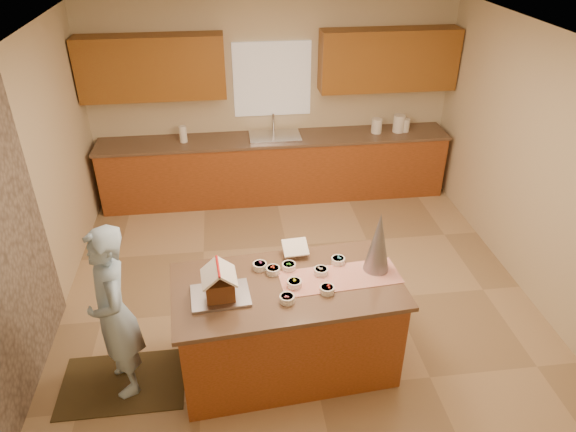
{
  "coord_description": "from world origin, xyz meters",
  "views": [
    {
      "loc": [
        -0.66,
        -4.28,
        3.7
      ],
      "look_at": [
        -0.1,
        0.2,
        1.0
      ],
      "focal_mm": 32.72,
      "sensor_mm": 36.0,
      "label": 1
    }
  ],
  "objects_px": {
    "gingerbread_house": "(219,284)",
    "boy": "(114,314)",
    "island_base": "(287,328)",
    "tinsel_tree": "(378,242)"
  },
  "relations": [
    {
      "from": "tinsel_tree",
      "to": "boy",
      "type": "relative_size",
      "value": 0.35
    },
    {
      "from": "island_base",
      "to": "gingerbread_house",
      "type": "bearing_deg",
      "value": -174.81
    },
    {
      "from": "island_base",
      "to": "gingerbread_house",
      "type": "relative_size",
      "value": 5.99
    },
    {
      "from": "gingerbread_house",
      "to": "boy",
      "type": "bearing_deg",
      "value": 176.42
    },
    {
      "from": "boy",
      "to": "tinsel_tree",
      "type": "bearing_deg",
      "value": 74.4
    },
    {
      "from": "boy",
      "to": "gingerbread_house",
      "type": "xyz_separation_m",
      "value": [
        0.88,
        -0.05,
        0.26
      ]
    },
    {
      "from": "island_base",
      "to": "boy",
      "type": "distance_m",
      "value": 1.48
    },
    {
      "from": "island_base",
      "to": "tinsel_tree",
      "type": "bearing_deg",
      "value": 3.67
    },
    {
      "from": "boy",
      "to": "island_base",
      "type": "bearing_deg",
      "value": 72.05
    },
    {
      "from": "tinsel_tree",
      "to": "island_base",
      "type": "bearing_deg",
      "value": -171.81
    }
  ]
}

